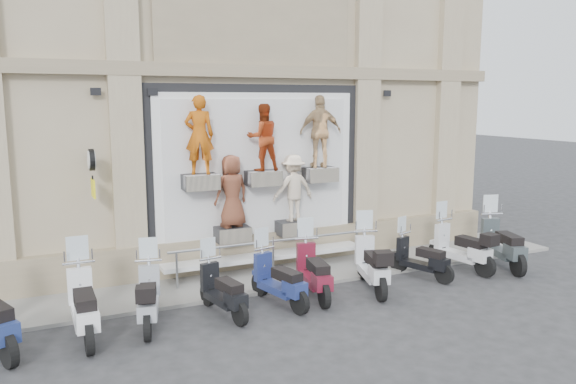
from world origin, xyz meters
The scene contains 15 objects.
ground centered at (0.00, 0.00, 0.00)m, with size 90.00×90.00×0.00m, color #29292B.
sidewalk centered at (0.00, 2.10, 0.04)m, with size 16.00×2.20×0.08m, color gray.
building centered at (0.00, 7.00, 6.00)m, with size 14.00×8.60×12.00m, color tan, non-canonical shape.
shop_vitrine centered at (0.08, 2.74, 2.42)m, with size 5.60×0.83×4.30m.
guard_rail centered at (0.00, 2.00, 0.47)m, with size 5.06×0.10×0.93m, color #9EA0A5, non-canonical shape.
clock_sign_bracket centered at (-3.90, 2.47, 2.80)m, with size 0.10×0.80×1.02m.
scooter_b centered at (-4.38, 0.32, 0.85)m, with size 0.61×2.09×1.70m, color white, non-canonical shape.
scooter_c centered at (-3.24, 0.37, 0.77)m, with size 0.55×1.90×1.54m, color #91959D, non-canonical shape.
scooter_d centered at (-1.82, 0.28, 0.72)m, with size 0.52×1.77×1.44m, color black, non-canonical shape.
scooter_e centered at (-0.59, 0.34, 0.76)m, with size 0.54×1.86×1.51m, color navy, non-canonical shape.
scooter_f centered at (0.28, 0.47, 0.80)m, with size 0.57×1.97×1.60m, color maroon, non-canonical shape.
scooter_g centered at (1.65, 0.33, 0.84)m, with size 0.60×2.06×1.67m, color silver, non-canonical shape.
scooter_h centered at (3.17, 0.54, 0.70)m, with size 0.50×1.73×1.40m, color black, non-canonical shape.
scooter_i centered at (4.48, 0.64, 0.82)m, with size 0.59×2.01×1.63m, color silver, non-canonical shape.
scooter_j centered at (5.57, 0.38, 0.87)m, with size 0.62×2.14×1.74m, color #2E3639, non-canonical shape.
Camera 1 is at (-5.08, -9.76, 4.17)m, focal length 35.00 mm.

